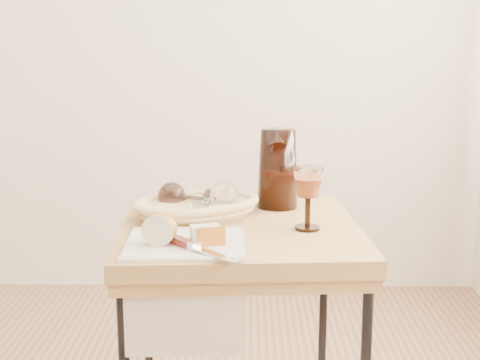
# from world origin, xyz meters

# --- Properties ---
(wall_back) EXTENTS (3.60, 0.00, 2.70)m
(wall_back) POSITION_xyz_m (0.00, 1.80, 1.35)
(wall_back) COLOR beige
(wall_back) RESTS_ON ground
(tea_towel) EXTENTS (0.28, 0.25, 0.01)m
(tea_towel) POSITION_xyz_m (0.54, 0.10, 0.76)
(tea_towel) COLOR beige
(tea_towel) RESTS_ON side_table
(bread_basket) EXTENTS (0.36, 0.31, 0.05)m
(bread_basket) POSITION_xyz_m (0.54, 0.34, 0.78)
(bread_basket) COLOR #B59042
(bread_basket) RESTS_ON side_table
(goblet_lying_a) EXTENTS (0.14, 0.11, 0.07)m
(goblet_lying_a) POSITION_xyz_m (0.52, 0.35, 0.81)
(goblet_lying_a) COLOR #452D28
(goblet_lying_a) RESTS_ON bread_basket
(goblet_lying_b) EXTENTS (0.14, 0.16, 0.08)m
(goblet_lying_b) POSITION_xyz_m (0.59, 0.32, 0.81)
(goblet_lying_b) COLOR white
(goblet_lying_b) RESTS_ON bread_basket
(pitcher) EXTENTS (0.18, 0.25, 0.26)m
(pitcher) POSITION_xyz_m (0.76, 0.45, 0.86)
(pitcher) COLOR black
(pitcher) RESTS_ON side_table
(wine_goblet) EXTENTS (0.10, 0.10, 0.16)m
(wine_goblet) POSITION_xyz_m (0.82, 0.22, 0.83)
(wine_goblet) COLOR white
(wine_goblet) RESTS_ON side_table
(apple_half) EXTENTS (0.08, 0.05, 0.07)m
(apple_half) POSITION_xyz_m (0.48, 0.08, 0.80)
(apple_half) COLOR #AD1900
(apple_half) RESTS_ON tea_towel
(apple_wedge) EXTENTS (0.07, 0.05, 0.04)m
(apple_wedge) POSITION_xyz_m (0.58, 0.08, 0.78)
(apple_wedge) COLOR beige
(apple_wedge) RESTS_ON tea_towel
(table_knife) EXTENTS (0.18, 0.19, 0.02)m
(table_knife) POSITION_xyz_m (0.57, 0.03, 0.77)
(table_knife) COLOR silver
(table_knife) RESTS_ON tea_towel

